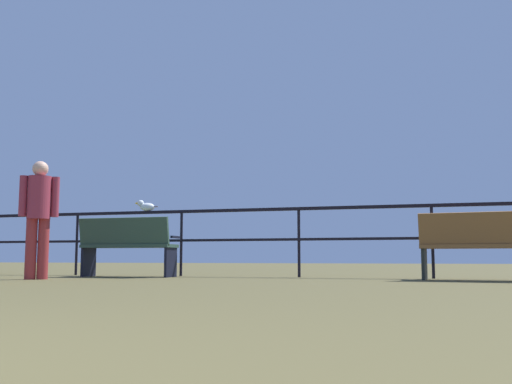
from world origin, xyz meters
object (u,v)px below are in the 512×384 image
object	(u,v)px
person_by_bench	(39,211)
bench_near_left	(127,243)
seagull_on_rail	(146,206)
bench_near_right	(484,242)

from	to	relation	value
person_by_bench	bench_near_left	bearing A→B (deg)	61.25
bench_near_left	seagull_on_rail	size ratio (longest dim) A/B	3.97
bench_near_right	person_by_bench	size ratio (longest dim) A/B	0.99
person_by_bench	seagull_on_rail	xyz separation A→B (m)	(0.67, 1.88, 0.21)
bench_near_left	person_by_bench	xyz separation A→B (m)	(-0.68, -1.24, 0.42)
person_by_bench	seagull_on_rail	size ratio (longest dim) A/B	4.32
person_by_bench	seagull_on_rail	world-z (taller)	person_by_bench
bench_near_left	bench_near_right	distance (m)	5.17
person_by_bench	bench_near_right	bearing A→B (deg)	11.96
bench_near_left	seagull_on_rail	bearing A→B (deg)	91.10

